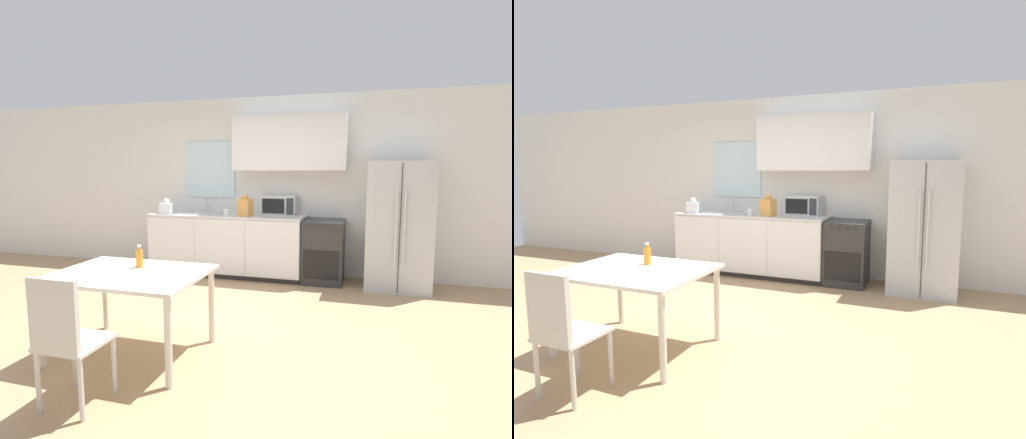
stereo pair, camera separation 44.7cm
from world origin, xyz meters
The scene contains 13 objects.
ground_plane centered at (0.00, 0.00, 0.00)m, with size 12.00×12.00×0.00m, color tan.
wall_back centered at (0.06, 2.28, 1.47)m, with size 12.00×0.38×2.70m.
kitchen_counter centered at (-0.49, 1.95, 0.47)m, with size 2.37×0.68×0.93m.
oven_range centered at (0.98, 1.97, 0.45)m, with size 0.56×0.65×0.89m.
refrigerator centered at (1.97, 1.93, 0.86)m, with size 0.84×0.74×1.72m.
kitchen_sink centered at (-0.88, 1.96, 0.95)m, with size 0.70×0.43×0.23m.
microwave centered at (0.30, 2.08, 1.08)m, with size 0.51×0.34×0.29m.
coffee_mug centered at (-0.42, 1.78, 0.98)m, with size 0.12×0.09×0.10m.
grocery_bag_0 centered at (-0.14, 1.79, 1.08)m, with size 0.22×0.20×0.33m.
grocery_bag_1 centered at (-1.41, 1.78, 1.03)m, with size 0.22×0.19×0.24m.
dining_table centered at (-0.36, -0.79, 0.65)m, with size 1.28×0.95×0.73m.
dining_chair_near centered at (-0.30, -1.64, 0.54)m, with size 0.40×0.40×0.93m.
drink_bottle centered at (-0.38, -0.62, 0.82)m, with size 0.06×0.06×0.20m.
Camera 2 is at (2.02, -3.55, 1.61)m, focal length 28.00 mm.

